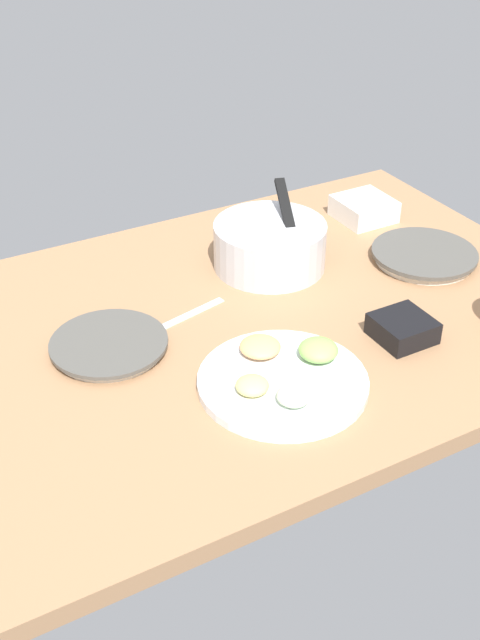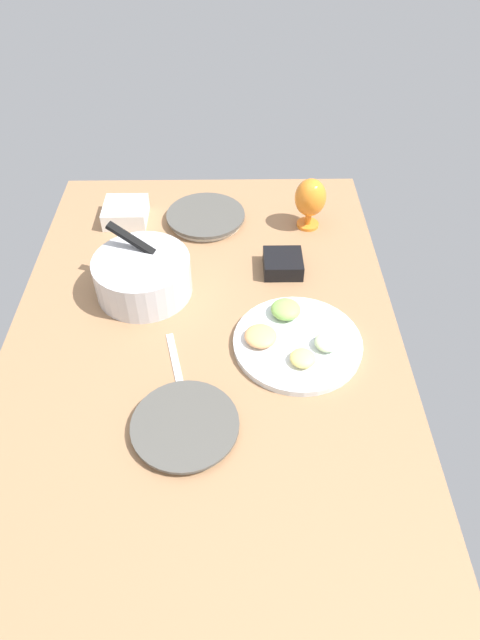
# 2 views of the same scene
# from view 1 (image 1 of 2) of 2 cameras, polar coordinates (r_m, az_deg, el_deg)

# --- Properties ---
(ground_plane) EXTENTS (1.60, 1.04, 0.04)m
(ground_plane) POSITION_cam_1_polar(r_m,az_deg,el_deg) (1.72, -0.52, -0.68)
(ground_plane) COLOR #99704C
(dinner_plate_left) EXTENTS (0.24, 0.24, 0.02)m
(dinner_plate_left) POSITION_cam_1_polar(r_m,az_deg,el_deg) (1.64, -9.46, -1.81)
(dinner_plate_left) COLOR silver
(dinner_plate_left) RESTS_ON ground_plane
(dinner_plate_right) EXTENTS (0.26, 0.26, 0.03)m
(dinner_plate_right) POSITION_cam_1_polar(r_m,az_deg,el_deg) (1.99, 13.18, 4.55)
(dinner_plate_right) COLOR silver
(dinner_plate_right) RESTS_ON ground_plane
(mixing_bowl) EXTENTS (0.27, 0.27, 0.18)m
(mixing_bowl) POSITION_cam_1_polar(r_m,az_deg,el_deg) (1.89, 2.17, 5.53)
(mixing_bowl) COLOR silver
(mixing_bowl) RESTS_ON ground_plane
(fruit_platter) EXTENTS (0.33, 0.33, 0.06)m
(fruit_platter) POSITION_cam_1_polar(r_m,az_deg,el_deg) (1.53, 3.17, -4.15)
(fruit_platter) COLOR silver
(fruit_platter) RESTS_ON ground_plane
(square_bowl_black) EXTENTS (0.11, 0.11, 0.05)m
(square_bowl_black) POSITION_cam_1_polar(r_m,az_deg,el_deg) (1.68, 11.70, -0.53)
(square_bowl_black) COLOR black
(square_bowl_black) RESTS_ON ground_plane
(square_bowl_white) EXTENTS (0.14, 0.14, 0.06)m
(square_bowl_white) POSITION_cam_1_polar(r_m,az_deg,el_deg) (2.16, 8.96, 8.04)
(square_bowl_white) COLOR white
(square_bowl_white) RESTS_ON ground_plane
(fork_by_left_plate) EXTENTS (0.18, 0.06, 0.01)m
(fork_by_left_plate) POSITION_cam_1_polar(r_m,az_deg,el_deg) (1.74, -3.57, 0.48)
(fork_by_left_plate) COLOR silver
(fork_by_left_plate) RESTS_ON ground_plane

